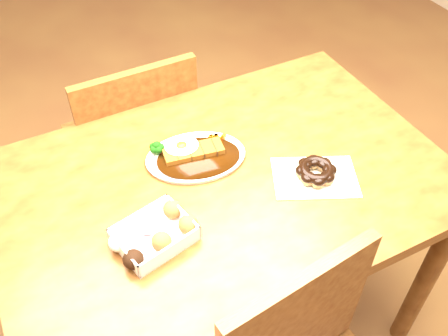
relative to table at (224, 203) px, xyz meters
name	(u,v)px	position (x,y,z in m)	size (l,w,h in m)	color
ground	(224,318)	(0.00, 0.00, -0.65)	(6.00, 6.00, 0.00)	brown
table	(224,203)	(0.00, 0.00, 0.00)	(1.20, 0.80, 0.75)	#4D240F
chair_far	(135,145)	(-0.09, 0.53, -0.17)	(0.43, 0.43, 0.87)	#4D240F
katsu_curry_plate	(194,155)	(-0.04, 0.11, 0.11)	(0.31, 0.25, 0.05)	white
donut_box	(154,234)	(-0.24, -0.11, 0.12)	(0.21, 0.17, 0.05)	white
pon_de_ring	(316,172)	(0.22, -0.11, 0.12)	(0.27, 0.23, 0.04)	silver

